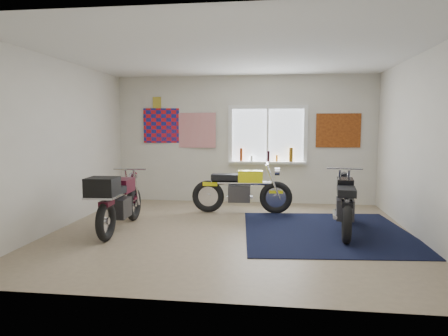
# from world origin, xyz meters

# --- Properties ---
(ground) EXTENTS (5.50, 5.50, 0.00)m
(ground) POSITION_xyz_m (0.00, 0.00, 0.00)
(ground) COLOR #9E896B
(ground) RESTS_ON ground
(room_shell) EXTENTS (5.50, 5.50, 5.50)m
(room_shell) POSITION_xyz_m (0.00, 0.00, 1.64)
(room_shell) COLOR white
(room_shell) RESTS_ON ground
(navy_rug) EXTENTS (2.72, 2.81, 0.01)m
(navy_rug) POSITION_xyz_m (1.47, 0.18, 0.01)
(navy_rug) COLOR black
(navy_rug) RESTS_ON ground
(window_assembly) EXTENTS (1.66, 0.17, 1.26)m
(window_assembly) POSITION_xyz_m (0.50, 2.47, 1.37)
(window_assembly) COLOR white
(window_assembly) RESTS_ON room_shell
(oil_bottles) EXTENTS (1.12, 0.09, 0.30)m
(oil_bottles) POSITION_xyz_m (0.57, 2.40, 1.03)
(oil_bottles) COLOR maroon
(oil_bottles) RESTS_ON window_assembly
(flag_display) EXTENTS (1.60, 0.10, 1.17)m
(flag_display) POSITION_xyz_m (-1.90, 2.48, 2.15)
(flag_display) COLOR red
(flag_display) RESTS_ON room_shell
(triumph_poster) EXTENTS (0.90, 0.03, 0.70)m
(triumph_poster) POSITION_xyz_m (1.95, 2.48, 1.55)
(triumph_poster) COLOR #A54C14
(triumph_poster) RESTS_ON room_shell
(yellow_triumph) EXTENTS (1.90, 0.57, 0.96)m
(yellow_triumph) POSITION_xyz_m (0.04, 1.42, 0.42)
(yellow_triumph) COLOR black
(yellow_triumph) RESTS_ON ground
(black_chrome_bike) EXTENTS (0.57, 1.88, 0.96)m
(black_chrome_bike) POSITION_xyz_m (1.75, 0.26, 0.42)
(black_chrome_bike) COLOR black
(black_chrome_bike) RESTS_ON navy_rug
(maroon_tourer) EXTENTS (0.56, 1.85, 0.94)m
(maroon_tourer) POSITION_xyz_m (-1.75, -0.21, 0.49)
(maroon_tourer) COLOR black
(maroon_tourer) RESTS_ON ground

